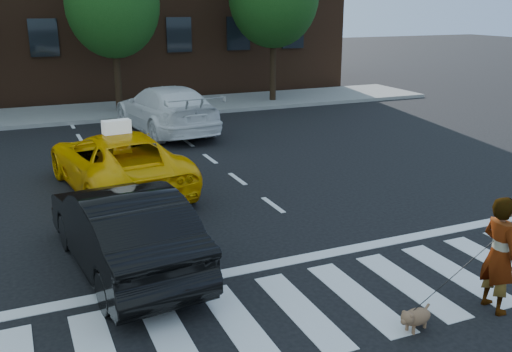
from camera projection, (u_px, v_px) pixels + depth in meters
The scene contains 10 objects.
ground at pixel (301, 311), 8.57m from camera, with size 120.00×120.00×0.00m, color black.
crosswalk at pixel (301, 310), 8.56m from camera, with size 13.00×2.40×0.01m, color silver.
stop_line at pixel (258, 267), 9.97m from camera, with size 12.00×0.30×0.01m, color silver.
sidewalk_far at pixel (106, 111), 23.89m from camera, with size 30.00×4.00×0.15m, color slate.
taxi at pixel (118, 161), 13.96m from camera, with size 2.41×5.23×1.45m, color #F6B205.
black_sedan at pixel (123, 228), 9.73m from camera, with size 1.58×4.53×1.49m, color black.
white_suv at pixel (166, 109), 20.22m from camera, with size 2.31×5.68×1.65m, color white.
woman at pixel (499, 254), 8.36m from camera, with size 0.65×0.43×1.79m, color #999999.
dog at pixel (415, 317), 7.99m from camera, with size 0.62×0.35×0.36m.
taxi_sign at pixel (116, 127), 13.53m from camera, with size 0.65×0.28×0.32m, color white.
Camera 1 is at (-3.66, -6.70, 4.43)m, focal length 40.00 mm.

